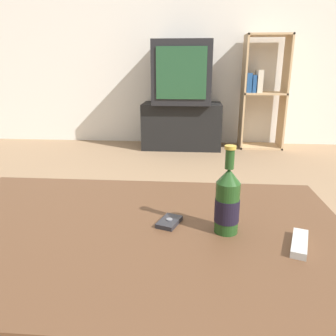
{
  "coord_description": "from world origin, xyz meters",
  "views": [
    {
      "loc": [
        0.19,
        -0.89,
        0.88
      ],
      "look_at": [
        0.09,
        0.3,
        0.5
      ],
      "focal_mm": 35.0,
      "sensor_mm": 36.0,
      "label": 1
    }
  ],
  "objects_px": {
    "remote_control": "(300,243)",
    "bookshelf": "(261,91)",
    "beer_bottle": "(227,201)",
    "television": "(182,73)",
    "cell_phone": "(169,222)",
    "tv_stand": "(182,126)"
  },
  "relations": [
    {
      "from": "cell_phone",
      "to": "remote_control",
      "type": "xyz_separation_m",
      "value": [
        0.37,
        -0.11,
        0.0
      ]
    },
    {
      "from": "tv_stand",
      "to": "beer_bottle",
      "type": "bearing_deg",
      "value": -85.01
    },
    {
      "from": "tv_stand",
      "to": "remote_control",
      "type": "distance_m",
      "value": 2.84
    },
    {
      "from": "bookshelf",
      "to": "remote_control",
      "type": "distance_m",
      "value": 2.92
    },
    {
      "from": "bookshelf",
      "to": "cell_phone",
      "type": "distance_m",
      "value": 2.89
    },
    {
      "from": "beer_bottle",
      "to": "remote_control",
      "type": "relative_size",
      "value": 1.8
    },
    {
      "from": "remote_control",
      "to": "television",
      "type": "bearing_deg",
      "value": 117.71
    },
    {
      "from": "cell_phone",
      "to": "remote_control",
      "type": "height_order",
      "value": "remote_control"
    },
    {
      "from": "television",
      "to": "beer_bottle",
      "type": "xyz_separation_m",
      "value": [
        0.24,
        -2.72,
        -0.31
      ]
    },
    {
      "from": "bookshelf",
      "to": "beer_bottle",
      "type": "bearing_deg",
      "value": -102.44
    },
    {
      "from": "bookshelf",
      "to": "beer_bottle",
      "type": "xyz_separation_m",
      "value": [
        -0.62,
        -2.81,
        -0.12
      ]
    },
    {
      "from": "tv_stand",
      "to": "television",
      "type": "xyz_separation_m",
      "value": [
        -0.0,
        -0.0,
        0.57
      ]
    },
    {
      "from": "tv_stand",
      "to": "remote_control",
      "type": "xyz_separation_m",
      "value": [
        0.43,
        -2.8,
        0.17
      ]
    },
    {
      "from": "television",
      "to": "remote_control",
      "type": "height_order",
      "value": "television"
    },
    {
      "from": "remote_control",
      "to": "bookshelf",
      "type": "bearing_deg",
      "value": 100.55
    },
    {
      "from": "tv_stand",
      "to": "beer_bottle",
      "type": "distance_m",
      "value": 2.75
    },
    {
      "from": "beer_bottle",
      "to": "remote_control",
      "type": "distance_m",
      "value": 0.23
    },
    {
      "from": "bookshelf",
      "to": "cell_phone",
      "type": "xyz_separation_m",
      "value": [
        -0.79,
        -2.77,
        -0.21
      ]
    },
    {
      "from": "bookshelf",
      "to": "cell_phone",
      "type": "height_order",
      "value": "bookshelf"
    },
    {
      "from": "remote_control",
      "to": "cell_phone",
      "type": "bearing_deg",
      "value": -177.33
    },
    {
      "from": "television",
      "to": "bookshelf",
      "type": "relative_size",
      "value": 0.53
    },
    {
      "from": "bookshelf",
      "to": "beer_bottle",
      "type": "distance_m",
      "value": 2.88
    }
  ]
}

